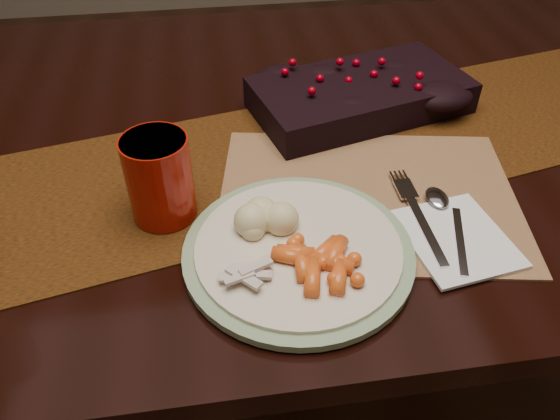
{
  "coord_description": "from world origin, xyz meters",
  "views": [
    {
      "loc": [
        -0.11,
        -0.79,
        1.26
      ],
      "look_at": [
        -0.04,
        -0.28,
        0.8
      ],
      "focal_mm": 35.0,
      "sensor_mm": 36.0,
      "label": 1
    }
  ],
  "objects": [
    {
      "name": "floor",
      "position": [
        0.0,
        0.0,
        0.0
      ],
      "size": [
        5.0,
        5.0,
        0.0
      ],
      "primitive_type": "plane",
      "color": "black",
      "rests_on": "ground"
    },
    {
      "name": "dining_table",
      "position": [
        0.0,
        0.0,
        0.38
      ],
      "size": [
        1.8,
        1.0,
        0.75
      ],
      "primitive_type": "cube",
      "color": "black",
      "rests_on": "floor"
    },
    {
      "name": "table_runner",
      "position": [
        0.05,
        -0.09,
        0.75
      ],
      "size": [
        1.61,
        0.65,
        0.0
      ],
      "primitive_type": "cube",
      "rotation": [
        0.0,
        0.0,
        0.21
      ],
      "color": "#4C2D15",
      "rests_on": "dining_table"
    },
    {
      "name": "centerpiece",
      "position": [
        0.15,
        0.02,
        0.79
      ],
      "size": [
        0.4,
        0.27,
        0.07
      ],
      "primitive_type": null,
      "rotation": [
        0.0,
        0.0,
        0.26
      ],
      "color": "black",
      "rests_on": "table_runner"
    },
    {
      "name": "placemat_main",
      "position": [
        0.1,
        -0.21,
        0.75
      ],
      "size": [
        0.47,
        0.38,
        0.0
      ],
      "primitive_type": "cube",
      "rotation": [
        0.0,
        0.0,
        -0.18
      ],
      "color": "brown",
      "rests_on": "dining_table"
    },
    {
      "name": "dinner_plate",
      "position": [
        -0.02,
        -0.31,
        0.76
      ],
      "size": [
        0.37,
        0.37,
        0.02
      ],
      "primitive_type": "cylinder",
      "rotation": [
        0.0,
        0.0,
        0.3
      ],
      "color": "beige",
      "rests_on": "placemat_main"
    },
    {
      "name": "baby_carrots",
      "position": [
        0.01,
        -0.36,
        0.78
      ],
      "size": [
        0.13,
        0.12,
        0.02
      ],
      "primitive_type": null,
      "rotation": [
        0.0,
        0.0,
        0.35
      ],
      "color": "#E2581A",
      "rests_on": "dinner_plate"
    },
    {
      "name": "mashed_potatoes",
      "position": [
        -0.06,
        -0.27,
        0.79
      ],
      "size": [
        0.1,
        0.09,
        0.04
      ],
      "primitive_type": null,
      "rotation": [
        0.0,
        0.0,
        -0.28
      ],
      "color": "beige",
      "rests_on": "dinner_plate"
    },
    {
      "name": "turkey_shreds",
      "position": [
        -0.1,
        -0.35,
        0.78
      ],
      "size": [
        0.08,
        0.07,
        0.02
      ],
      "primitive_type": null,
      "rotation": [
        0.0,
        0.0,
        -0.04
      ],
      "color": "tan",
      "rests_on": "dinner_plate"
    },
    {
      "name": "napkin",
      "position": [
        0.19,
        -0.32,
        0.76
      ],
      "size": [
        0.15,
        0.17,
        0.01
      ],
      "primitive_type": "cube",
      "rotation": [
        0.0,
        0.0,
        0.16
      ],
      "color": "white",
      "rests_on": "placemat_main"
    },
    {
      "name": "fork",
      "position": [
        0.15,
        -0.28,
        0.76
      ],
      "size": [
        0.03,
        0.17,
        0.0
      ],
      "primitive_type": null,
      "rotation": [
        0.0,
        0.0,
        0.0
      ],
      "color": "silver",
      "rests_on": "napkin"
    },
    {
      "name": "spoon",
      "position": [
        0.19,
        -0.3,
        0.76
      ],
      "size": [
        0.08,
        0.16,
        0.0
      ],
      "primitive_type": null,
      "rotation": [
        0.0,
        0.0,
        -0.3
      ],
      "color": "silver",
      "rests_on": "napkin"
    },
    {
      "name": "red_cup",
      "position": [
        -0.19,
        -0.21,
        0.81
      ],
      "size": [
        0.11,
        0.11,
        0.12
      ],
      "primitive_type": "cylinder",
      "rotation": [
        0.0,
        0.0,
        -0.34
      ],
      "color": "#8F1006",
      "rests_on": "placemat_main"
    }
  ]
}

